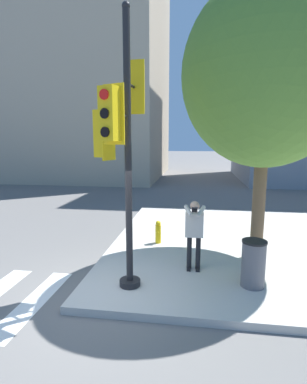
% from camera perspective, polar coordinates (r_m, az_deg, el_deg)
% --- Properties ---
extents(ground_plane, '(160.00, 160.00, 0.00)m').
position_cam_1_polar(ground_plane, '(6.21, -10.72, -19.94)').
color(ground_plane, slate).
extents(sidewalk_corner, '(8.00, 8.00, 0.16)m').
position_cam_1_polar(sidewalk_corner, '(9.23, 18.45, -9.55)').
color(sidewalk_corner, '#BCB7AD').
rests_on(sidewalk_corner, ground_plane).
extents(traffic_signal_pole, '(0.95, 1.43, 5.28)m').
position_cam_1_polar(traffic_signal_pole, '(5.77, -6.27, 11.08)').
color(traffic_signal_pole, black).
rests_on(traffic_signal_pole, sidewalk_corner).
extents(person_photographer, '(0.50, 0.53, 1.58)m').
position_cam_1_polar(person_photographer, '(6.80, 7.76, -7.01)').
color(person_photographer, black).
rests_on(person_photographer, sidewalk_corner).
extents(street_tree, '(3.88, 3.88, 6.53)m').
position_cam_1_polar(street_tree, '(7.75, 20.75, 20.19)').
color(street_tree, brown).
rests_on(street_tree, sidewalk_corner).
extents(fire_hydrant, '(0.16, 0.22, 0.65)m').
position_cam_1_polar(fire_hydrant, '(8.62, 0.90, -7.62)').
color(fire_hydrant, yellow).
rests_on(fire_hydrant, sidewalk_corner).
extents(trash_bin, '(0.49, 0.49, 0.95)m').
position_cam_1_polar(trash_bin, '(6.46, 18.48, -12.78)').
color(trash_bin, '#5B5B60').
rests_on(trash_bin, sidewalk_corner).
extents(building_left, '(17.96, 12.86, 20.15)m').
position_cam_1_polar(building_left, '(28.83, -17.89, 23.51)').
color(building_left, tan).
rests_on(building_left, ground_plane).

